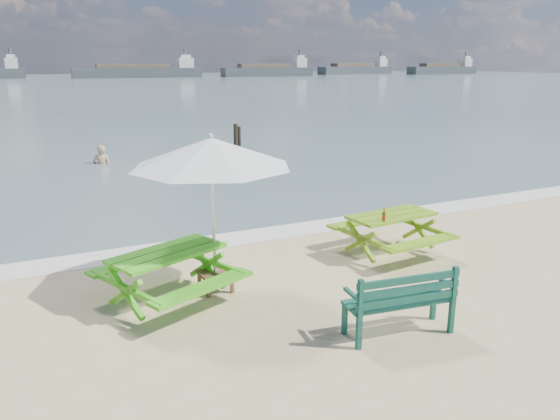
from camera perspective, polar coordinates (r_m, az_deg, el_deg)
name	(u,v)px	position (r m, az deg, el deg)	size (l,w,h in m)	color
sea	(39,86)	(90.95, -23.88, 11.74)	(300.00, 300.00, 0.00)	slate
foam_strip	(230,239)	(11.67, -5.27, -3.07)	(22.00, 0.90, 0.01)	silver
picnic_table_left	(169,278)	(8.74, -11.53, -6.97)	(2.37, 2.48, 0.85)	green
picnic_table_right	(391,235)	(10.86, 11.51, -2.58)	(1.90, 2.07, 0.82)	#679716
park_bench	(398,314)	(7.86, 12.24, -10.56)	(1.58, 0.71, 0.94)	#0F4033
side_table	(216,281)	(9.13, -6.75, -7.35)	(0.54, 0.54, 0.33)	brown
patio_umbrella	(211,153)	(8.54, -7.20, 5.97)	(2.71, 2.71, 2.54)	silver
beer_bottle	(384,217)	(10.20, 10.79, -0.72)	(0.06, 0.06, 0.25)	brown
swimmer	(102,169)	(21.35, -18.07, 4.12)	(0.74, 0.58, 1.79)	tan
mooring_pilings	(237,138)	(24.17, -4.50, 7.47)	(0.57, 0.77, 1.26)	black
cargo_ships	(257,71)	(140.04, -2.40, 14.30)	(140.18, 16.75, 4.40)	#394044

